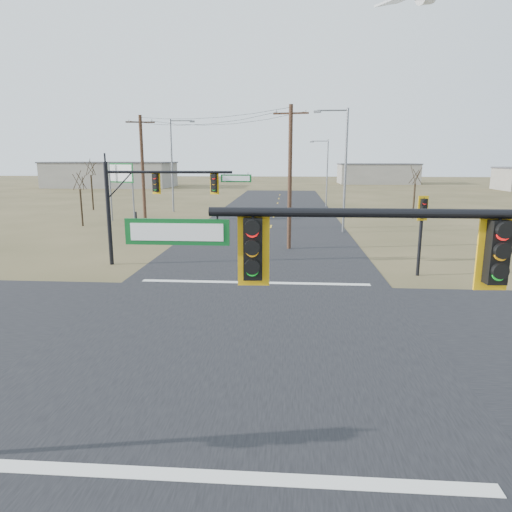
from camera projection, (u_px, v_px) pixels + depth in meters
The scene contains 19 objects.
ground at pixel (239, 337), 16.66m from camera, with size 320.00×320.00×0.00m, color brown.
road_ew at pixel (239, 337), 16.66m from camera, with size 160.00×14.00×0.02m, color black.
road_ns at pixel (239, 337), 16.65m from camera, with size 14.00×160.00×0.02m, color black.
stop_bar_near at pixel (199, 476), 9.33m from camera, with size 12.00×0.40×0.01m, color silver.
stop_bar_far at pixel (255, 282), 23.97m from camera, with size 12.00×0.40×0.01m, color silver.
mast_arm_near at pixel (490, 277), 7.54m from camera, with size 10.32×0.43×6.12m.
mast_arm_far at pixel (160, 191), 27.09m from camera, with size 8.82×0.52×6.24m.
pedestal_signal_ne at pixel (422, 218), 24.76m from camera, with size 0.61×0.53×4.48m.
utility_pole_near at pixel (290, 176), 32.11m from camera, with size 2.45×0.46×10.06m.
utility_pole_far at pixel (143, 172), 40.27m from camera, with size 2.44×0.68×10.12m.
highway_sign at pixel (121, 180), 47.26m from camera, with size 3.02×1.19×5.99m.
streetlight_a at pixel (343, 164), 39.41m from camera, with size 2.98×0.44×10.63m.
streetlight_b at pixel (326, 169), 61.82m from camera, with size 2.51×0.36×8.97m.
streetlight_c at pixel (174, 161), 55.33m from camera, with size 3.10×0.38×11.08m.
bare_tree_a at pixel (79, 180), 43.62m from camera, with size 3.00×3.00×5.59m.
bare_tree_b at pixel (90, 167), 57.50m from camera, with size 2.86×2.86×6.80m.
bare_tree_c at pixel (416, 175), 49.22m from camera, with size 3.25×3.25×6.05m.
warehouse_left at pixel (111, 175), 106.75m from camera, with size 28.00×14.00×5.50m, color gray.
warehouse_mid at pixel (377, 174), 121.65m from camera, with size 20.00×12.00×5.00m, color gray.
Camera 1 is at (1.77, -15.59, 6.38)m, focal length 32.00 mm.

